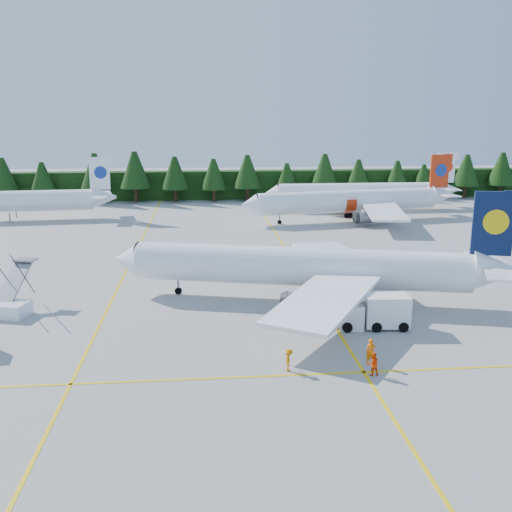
{
  "coord_description": "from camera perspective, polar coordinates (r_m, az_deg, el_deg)",
  "views": [
    {
      "loc": [
        -4.88,
        -41.84,
        17.35
      ],
      "look_at": [
        0.32,
        14.49,
        3.5
      ],
      "focal_mm": 40.0,
      "sensor_mm": 36.0,
      "label": 1
    }
  ],
  "objects": [
    {
      "name": "ground",
      "position": [
        45.56,
        1.29,
        -8.63
      ],
      "size": [
        320.0,
        320.0,
        0.0
      ],
      "primitive_type": "plane",
      "color": "#9E9E99",
      "rests_on": "ground"
    },
    {
      "name": "crew_b",
      "position": [
        40.66,
        11.64,
        -10.52
      ],
      "size": [
        0.81,
        0.63,
        1.66
      ],
      "primitive_type": "imported",
      "rotation": [
        0.0,
        0.0,
        3.14
      ],
      "color": "#FE4205",
      "rests_on": "ground"
    },
    {
      "name": "airliner_far_right",
      "position": [
        110.87,
        9.75,
        6.3
      ],
      "size": [
        36.61,
        3.69,
        10.65
      ],
      "rotation": [
        0.0,
        0.0,
        0.0
      ],
      "color": "white",
      "rests_on": "ground"
    },
    {
      "name": "crew_c",
      "position": [
        40.56,
        3.3,
        -10.34
      ],
      "size": [
        0.54,
        0.72,
        1.61
      ],
      "primitive_type": "imported",
      "rotation": [
        0.0,
        0.0,
        1.43
      ],
      "color": "orange",
      "rests_on": "ground"
    },
    {
      "name": "crew_a",
      "position": [
        42.22,
        11.41,
        -9.37
      ],
      "size": [
        0.77,
        0.57,
        1.92
      ],
      "primitive_type": "imported",
      "rotation": [
        0.0,
        0.0,
        -0.17
      ],
      "color": "#FF6F05",
      "rests_on": "ground"
    },
    {
      "name": "airliner_navy",
      "position": [
        54.91,
        3.67,
        -1.11
      ],
      "size": [
        36.95,
        30.03,
        10.95
      ],
      "rotation": [
        0.0,
        0.0,
        -0.25
      ],
      "color": "white",
      "rests_on": "ground"
    },
    {
      "name": "service_truck",
      "position": [
        49.13,
        11.68,
        -5.48
      ],
      "size": [
        6.02,
        2.55,
        2.84
      ],
      "rotation": [
        0.0,
        0.0,
        -0.07
      ],
      "color": "white",
      "rests_on": "ground"
    },
    {
      "name": "taxi_stripe_cross",
      "position": [
        40.12,
        2.29,
        -11.87
      ],
      "size": [
        80.0,
        0.25,
        0.01
      ],
      "primitive_type": "cube",
      "color": "yellow",
      "rests_on": "ground"
    },
    {
      "name": "taxi_stripe_a",
      "position": [
        64.87,
        -13.17,
        -2.12
      ],
      "size": [
        0.25,
        120.0,
        0.01
      ],
      "primitive_type": "cube",
      "color": "yellow",
      "rests_on": "ground"
    },
    {
      "name": "airliner_red",
      "position": [
        98.34,
        8.81,
        5.37
      ],
      "size": [
        37.39,
        30.52,
        10.94
      ],
      "rotation": [
        0.0,
        0.0,
        0.17
      ],
      "color": "white",
      "rests_on": "ground"
    },
    {
      "name": "taxi_stripe_b",
      "position": [
        65.15,
        4.53,
        -1.73
      ],
      "size": [
        0.25,
        120.0,
        0.01
      ],
      "primitive_type": "cube",
      "color": "yellow",
      "rests_on": "ground"
    },
    {
      "name": "airstairs",
      "position": [
        56.27,
        -23.9,
        -4.45
      ],
      "size": [
        5.13,
        6.96,
        4.2
      ],
      "rotation": [
        0.0,
        0.0,
        -0.26
      ],
      "color": "white",
      "rests_on": "ground"
    },
    {
      "name": "treeline_hedge",
      "position": [
        124.77,
        -3.02,
        7.13
      ],
      "size": [
        220.0,
        4.0,
        6.0
      ],
      "primitive_type": "cube",
      "color": "black",
      "rests_on": "ground"
    }
  ]
}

